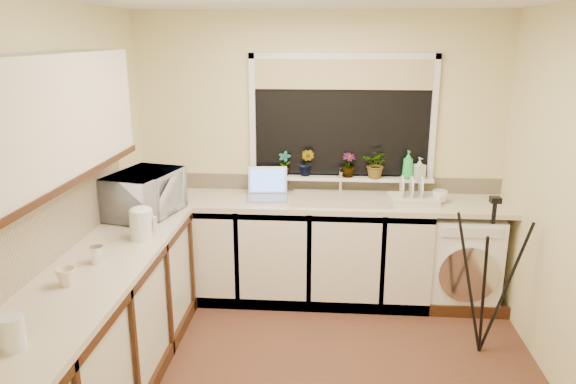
{
  "coord_description": "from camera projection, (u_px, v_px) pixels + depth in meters",
  "views": [
    {
      "loc": [
        0.09,
        -3.23,
        2.24
      ],
      "look_at": [
        -0.2,
        0.55,
        1.15
      ],
      "focal_mm": 34.07,
      "sensor_mm": 36.0,
      "label": 1
    }
  ],
  "objects": [
    {
      "name": "wall_left",
      "position": [
        64.0,
        200.0,
        3.5
      ],
      "size": [
        0.0,
        3.0,
        3.0
      ],
      "primitive_type": "plane",
      "rotation": [
        1.57,
        0.0,
        1.57
      ],
      "color": "beige",
      "rests_on": "ground"
    },
    {
      "name": "washing_machine",
      "position": [
        460.0,
        258.0,
        4.67
      ],
      "size": [
        0.58,
        0.56,
        0.81
      ],
      "primitive_type": "cube",
      "rotation": [
        0.0,
        0.0,
        -0.01
      ],
      "color": "white",
      "rests_on": "floor"
    },
    {
      "name": "plant_b",
      "position": [
        307.0,
        162.0,
        4.77
      ],
      "size": [
        0.16,
        0.15,
        0.24
      ],
      "primitive_type": "imported",
      "rotation": [
        0.0,
        0.0,
        -0.4
      ],
      "color": "#999999",
      "rests_on": "windowsill"
    },
    {
      "name": "window_glass",
      "position": [
        342.0,
        119.0,
        4.7
      ],
      "size": [
        1.5,
        0.02,
        1.0
      ],
      "primitive_type": "cube",
      "color": "black",
      "rests_on": "wall_back"
    },
    {
      "name": "plant_c",
      "position": [
        348.0,
        165.0,
        4.74
      ],
      "size": [
        0.15,
        0.15,
        0.21
      ],
      "primitive_type": "imported",
      "rotation": [
        0.0,
        0.0,
        0.3
      ],
      "color": "#999999",
      "rests_on": "windowsill"
    },
    {
      "name": "dish_rack",
      "position": [
        413.0,
        199.0,
        4.53
      ],
      "size": [
        0.41,
        0.32,
        0.06
      ],
      "primitive_type": "cube",
      "rotation": [
        0.0,
        0.0,
        0.07
      ],
      "color": "beige",
      "rests_on": "worktop_back"
    },
    {
      "name": "window_blind",
      "position": [
        343.0,
        74.0,
        4.58
      ],
      "size": [
        1.5,
        0.02,
        0.25
      ],
      "primitive_type": "cube",
      "color": "tan",
      "rests_on": "wall_back"
    },
    {
      "name": "worktop_back",
      "position": [
        317.0,
        202.0,
        4.63
      ],
      "size": [
        3.2,
        0.6,
        0.04
      ],
      "primitive_type": "cube",
      "color": "beige",
      "rests_on": "base_cabinet_back"
    },
    {
      "name": "steel_jar",
      "position": [
        97.0,
        255.0,
        3.33
      ],
      "size": [
        0.08,
        0.08,
        0.11
      ],
      "primitive_type": "cylinder",
      "color": "white",
      "rests_on": "worktop_left"
    },
    {
      "name": "cup_left",
      "position": [
        66.0,
        277.0,
        3.03
      ],
      "size": [
        0.11,
        0.11,
        0.1
      ],
      "primitive_type": "imported",
      "rotation": [
        0.0,
        0.0,
        -0.0
      ],
      "color": "beige",
      "rests_on": "worktop_left"
    },
    {
      "name": "base_cabinet_back",
      "position": [
        279.0,
        250.0,
        4.78
      ],
      "size": [
        2.55,
        0.6,
        0.86
      ],
      "primitive_type": "cube",
      "color": "silver",
      "rests_on": "floor"
    },
    {
      "name": "faucet",
      "position": [
        341.0,
        181.0,
        4.75
      ],
      "size": [
        0.03,
        0.03,
        0.24
      ],
      "primitive_type": "cylinder",
      "color": "silver",
      "rests_on": "worktop_back"
    },
    {
      "name": "tripod",
      "position": [
        487.0,
        277.0,
        3.86
      ],
      "size": [
        0.67,
        0.67,
        1.19
      ],
      "primitive_type": null,
      "rotation": [
        0.0,
        0.0,
        0.15
      ],
      "color": "black",
      "rests_on": "floor"
    },
    {
      "name": "floor",
      "position": [
        310.0,
        377.0,
        3.72
      ],
      "size": [
        3.2,
        3.2,
        0.0
      ],
      "primitive_type": "plane",
      "color": "brown",
      "rests_on": "ground"
    },
    {
      "name": "splashback_left",
      "position": [
        44.0,
        230.0,
        3.24
      ],
      "size": [
        0.02,
        2.4,
        0.45
      ],
      "primitive_type": "cube",
      "color": "beige",
      "rests_on": "wall_left"
    },
    {
      "name": "microwave",
      "position": [
        144.0,
        194.0,
        4.2
      ],
      "size": [
        0.54,
        0.69,
        0.34
      ],
      "primitive_type": "imported",
      "rotation": [
        0.0,
        0.0,
        1.34
      ],
      "color": "silver",
      "rests_on": "worktop_left"
    },
    {
      "name": "wall_back",
      "position": [
        318.0,
        155.0,
        4.82
      ],
      "size": [
        3.2,
        0.0,
        3.2
      ],
      "primitive_type": "plane",
      "rotation": [
        1.57,
        0.0,
        0.0
      ],
      "color": "beige",
      "rests_on": "ground"
    },
    {
      "name": "sink",
      "position": [
        341.0,
        199.0,
        4.61
      ],
      "size": [
        0.82,
        0.46,
        0.03
      ],
      "primitive_type": "cube",
      "color": "tan",
      "rests_on": "worktop_back"
    },
    {
      "name": "windowsill",
      "position": [
        340.0,
        178.0,
        4.79
      ],
      "size": [
        1.6,
        0.14,
        0.03
      ],
      "primitive_type": "cube",
      "color": "white",
      "rests_on": "wall_back"
    },
    {
      "name": "glass_jug",
      "position": [
        12.0,
        333.0,
        2.4
      ],
      "size": [
        0.11,
        0.11,
        0.16
      ],
      "primitive_type": "cylinder",
      "color": "white",
      "rests_on": "worktop_left"
    },
    {
      "name": "upper_cabinet",
      "position": [
        40.0,
        121.0,
        2.9
      ],
      "size": [
        0.28,
        1.9,
        0.7
      ],
      "primitive_type": "cube",
      "color": "silver",
      "rests_on": "wall_left"
    },
    {
      "name": "wall_front",
      "position": [
        299.0,
        331.0,
        1.95
      ],
      "size": [
        3.2,
        0.0,
        3.2
      ],
      "primitive_type": "plane",
      "rotation": [
        -1.57,
        0.0,
        0.0
      ],
      "color": "beige",
      "rests_on": "ground"
    },
    {
      "name": "soap_bottle_green",
      "position": [
        408.0,
        165.0,
        4.68
      ],
      "size": [
        0.11,
        0.11,
        0.25
      ],
      "primitive_type": "imported",
      "rotation": [
        0.0,
        0.0,
        0.15
      ],
      "color": "green",
      "rests_on": "windowsill"
    },
    {
      "name": "plant_a",
      "position": [
        285.0,
        163.0,
        4.79
      ],
      "size": [
        0.12,
        0.09,
        0.22
      ],
      "primitive_type": "imported",
      "rotation": [
        0.0,
        0.0,
        -0.16
      ],
      "color": "#999999",
      "rests_on": "windowsill"
    },
    {
      "name": "kettle",
      "position": [
        142.0,
        225.0,
        3.71
      ],
      "size": [
        0.16,
        0.16,
        0.21
      ],
      "primitive_type": "cylinder",
      "color": "white",
      "rests_on": "worktop_left"
    },
    {
      "name": "cup_back",
      "position": [
        440.0,
        197.0,
        4.53
      ],
      "size": [
        0.17,
        0.17,
        0.1
      ],
      "primitive_type": "imported",
      "rotation": [
        0.0,
        0.0,
        -0.3
      ],
      "color": "white",
      "rests_on": "worktop_back"
    },
    {
      "name": "splashback_back",
      "position": [
        318.0,
        183.0,
        4.88
      ],
      "size": [
        3.2,
        0.02,
        0.14
      ],
      "primitive_type": "cube",
      "color": "beige",
      "rests_on": "wall_back"
    },
    {
      "name": "plant_d",
      "position": [
        376.0,
        164.0,
        4.7
      ],
      "size": [
        0.28,
        0.26,
        0.24
      ],
      "primitive_type": "imported",
      "rotation": [
        0.0,
        0.0,
        -0.41
      ],
      "color": "#999999",
      "rests_on": "windowsill"
    },
    {
      "name": "worktop_left",
      "position": [
        95.0,
        270.0,
        3.29
      ],
      "size": [
        0.6,
        2.4,
        0.04
      ],
      "primitive_type": "cube",
      "color": "beige",
      "rests_on": "base_cabinet_left"
    },
    {
      "name": "laptop",
      "position": [
        268.0,
        190.0,
        4.69
      ],
      "size": [
        0.37,
        0.37,
        0.24
      ],
      "rotation": [
        0.0,
        0.0,
        0.1
      ],
      "color": "#93939A",
      "rests_on": "worktop_back"
    },
    {
      "name": "base_cabinet_left",
      "position": [
        102.0,
        336.0,
        3.41
      ],
      "size": [
        0.54,
        2.4,
        0.86
      ],
      "primitive_type": "cube",
      "color": "silver",
      "rests_on": "floor"
    },
    {
      "name": "soap_bottle_clear",
      "position": [
        419.0,
        168.0,
        4.68
      ],
      "size": [
        0.11,
        0.11,
        0.19
      ],
      "primitive_type": "imported",
      "rotation": [
        0.0,
        0.0,
        0.42
      ],
      "color": "#999999",
      "rests_on": "windowsill"
    }
  ]
}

